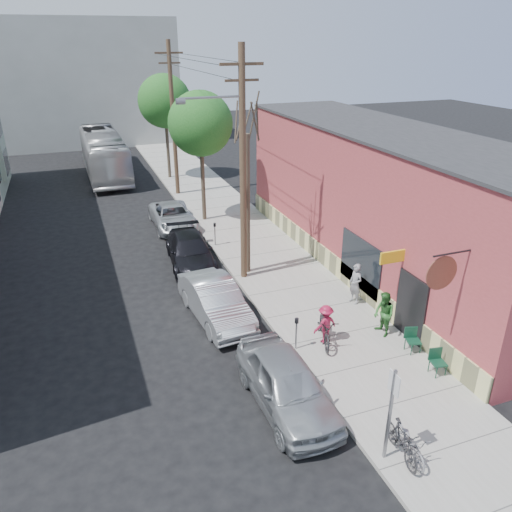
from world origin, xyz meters
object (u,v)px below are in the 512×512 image
object	(u,v)px
parking_meter_far	(215,230)
cyclist	(325,324)
patio_chair_b	(438,363)
patron_grey	(355,284)
car_0	(287,384)
bus	(104,154)
sign_post	(391,407)
patio_chair_a	(413,341)
car_1	(216,301)
parked_bike_b	(411,443)
car_2	(190,251)
tree_leafy_far	(165,101)
parking_meter_near	(296,328)
car_3	(173,217)
utility_pole_near	(241,164)
tree_bare	(247,206)
parked_bike_a	(401,441)
tree_leafy_mid	(200,124)
patron_green	(384,314)

from	to	relation	value
parking_meter_far	cyclist	xyz separation A→B (m)	(1.17, -10.16, -0.10)
patio_chair_b	patron_grey	size ratio (longest dim) A/B	0.51
car_0	bus	world-z (taller)	bus
sign_post	patron_grey	world-z (taller)	sign_post
patio_chair_a	car_1	distance (m)	7.53
cyclist	patio_chair_b	bearing A→B (deg)	119.46
parked_bike_b	patio_chair_b	bearing A→B (deg)	50.03
patron_grey	bus	size ratio (longest dim) A/B	0.14
sign_post	car_2	world-z (taller)	sign_post
car_2	tree_leafy_far	bearing A→B (deg)	86.75
car_0	parking_meter_near	bearing A→B (deg)	58.60
parked_bike_b	car_1	world-z (taller)	car_1
sign_post	patio_chair_a	size ratio (longest dim) A/B	3.18
parking_meter_near	parking_meter_far	distance (m)	10.22
parked_bike_b	car_0	distance (m)	3.80
cyclist	car_3	world-z (taller)	cyclist
parking_meter_far	utility_pole_near	distance (m)	6.00
patron_grey	cyclist	world-z (taller)	patron_grey
utility_pole_near	cyclist	size ratio (longest dim) A/B	6.79
tree_bare	patio_chair_b	world-z (taller)	tree_bare
parked_bike_a	parked_bike_b	world-z (taller)	parked_bike_a
parked_bike_a	parked_bike_b	size ratio (longest dim) A/B	1.05
parked_bike_b	tree_leafy_mid	bearing A→B (deg)	99.69
sign_post	patio_chair_a	bearing A→B (deg)	45.75
sign_post	car_3	bearing A→B (deg)	94.57
parked_bike_b	car_1	xyz separation A→B (m)	(-2.77, 8.76, 0.22)
tree_leafy_mid	parked_bike_b	distance (m)	20.67
cyclist	car_2	distance (m)	9.02
utility_pole_near	car_1	size ratio (longest dim) A/B	2.10
patron_green	car_3	distance (m)	15.10
tree_leafy_far	patron_green	bearing A→B (deg)	-83.55
parking_meter_near	patio_chair_a	world-z (taller)	parking_meter_near
patio_chair_a	car_2	size ratio (longest dim) A/B	0.18
patron_grey	patron_green	world-z (taller)	patron_grey
tree_leafy_mid	parked_bike_b	world-z (taller)	tree_leafy_mid
car_0	car_1	xyz separation A→B (m)	(-0.56, 5.68, -0.03)
patron_green	car_2	distance (m)	10.26
cyclist	car_3	xyz separation A→B (m)	(-2.62, 13.97, -0.21)
tree_leafy_mid	patron_grey	distance (m)	13.52
parking_meter_near	bus	xyz separation A→B (m)	(-4.04, 27.89, 0.72)
patio_chair_b	cyclist	world-z (taller)	cyclist
car_2	car_3	world-z (taller)	car_2
patio_chair_a	car_2	world-z (taller)	car_2
tree_bare	tree_leafy_far	size ratio (longest dim) A/B	0.83
parked_bike_a	car_3	world-z (taller)	car_3
parking_meter_far	parked_bike_b	distance (m)	15.78
patio_chair_b	car_3	world-z (taller)	car_3
patron_grey	cyclist	bearing A→B (deg)	-60.22
patio_chair_a	patio_chair_b	bearing A→B (deg)	-73.87
tree_leafy_mid	patio_chair_a	distance (m)	17.18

